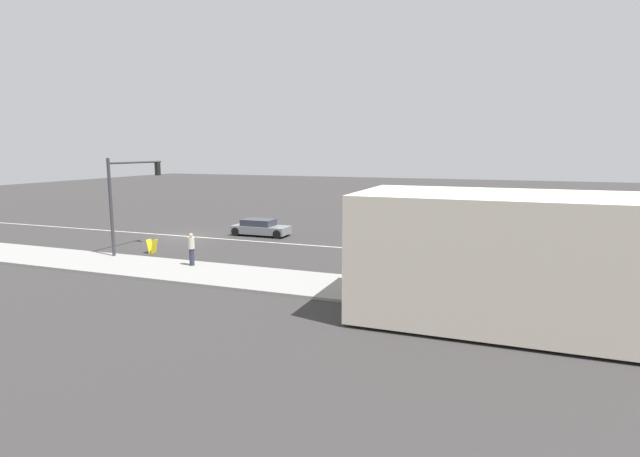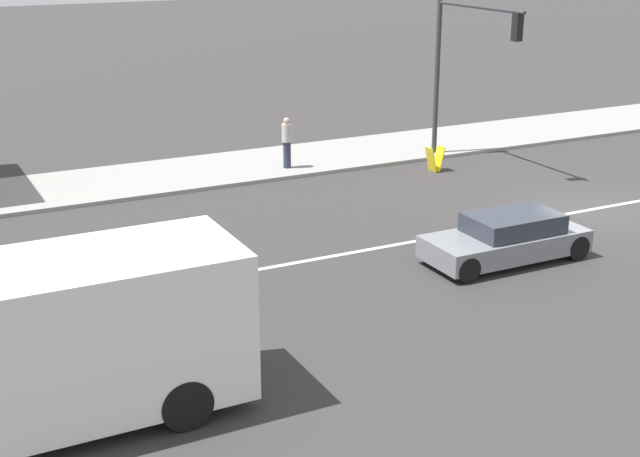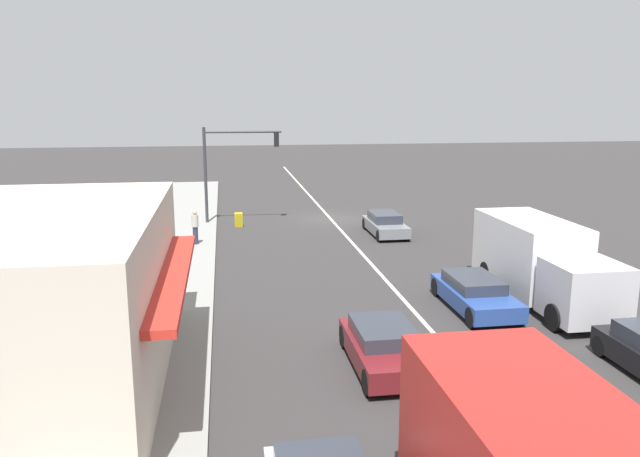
{
  "view_description": "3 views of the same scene",
  "coord_description": "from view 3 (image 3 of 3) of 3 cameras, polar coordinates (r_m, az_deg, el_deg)",
  "views": [
    {
      "loc": [
        29.65,
        21.78,
        6.18
      ],
      "look_at": [
        1.22,
        10.93,
        1.36
      ],
      "focal_mm": 28.0,
      "sensor_mm": 36.0,
      "label": 1
    },
    {
      "loc": [
        -18.63,
        18.53,
        7.92
      ],
      "look_at": [
        -1.53,
        9.85,
        1.38
      ],
      "focal_mm": 50.0,
      "sensor_mm": 36.0,
      "label": 2
    },
    {
      "loc": [
        6.47,
        37.59,
        7.38
      ],
      "look_at": [
        1.92,
        8.18,
        1.12
      ],
      "focal_mm": 35.0,
      "sensor_mm": 36.0,
      "label": 3
    }
  ],
  "objects": [
    {
      "name": "sedan_maroon",
      "position": [
        17.75,
        5.92,
        -10.7
      ],
      "size": [
        1.88,
        4.02,
        1.18
      ],
      "color": "maroon",
      "rests_on": "ground"
    },
    {
      "name": "lane_marking_center",
      "position": [
        38.85,
        0.95,
        0.92
      ],
      "size": [
        0.16,
        60.0,
        0.01
      ],
      "primitive_type": "cube",
      "color": "beige",
      "rests_on": "ground"
    },
    {
      "name": "warning_aframe_sign",
      "position": [
        36.46,
        -7.44,
        0.77
      ],
      "size": [
        0.45,
        0.53,
        0.84
      ],
      "color": "yellow",
      "rests_on": "ground"
    },
    {
      "name": "building_corner_store",
      "position": [
        17.17,
        -23.56,
        -6.07
      ],
      "size": [
        6.26,
        10.54,
        4.53
      ],
      "color": "beige",
      "rests_on": "sidewalk_right"
    },
    {
      "name": "coupe_blue",
      "position": [
        22.89,
        13.98,
        -5.78
      ],
      "size": [
        1.86,
        4.33,
        1.16
      ],
      "color": "#284793",
      "rests_on": "ground"
    },
    {
      "name": "delivery_truck",
      "position": [
        24.48,
        19.48,
        -2.8
      ],
      "size": [
        2.44,
        7.5,
        2.87
      ],
      "color": "silver",
      "rests_on": "ground"
    },
    {
      "name": "suv_grey",
      "position": [
        34.42,
        5.98,
        0.4
      ],
      "size": [
        1.72,
        4.15,
        1.19
      ],
      "color": "slate",
      "rests_on": "ground"
    },
    {
      "name": "traffic_signal_main",
      "position": [
        37.16,
        -8.27,
        6.37
      ],
      "size": [
        4.59,
        0.34,
        5.6
      ],
      "color": "#333338",
      "rests_on": "sidewalk_right"
    },
    {
      "name": "ground_plane",
      "position": [
        21.91,
        9.01,
        -7.97
      ],
      "size": [
        160.0,
        160.0,
        0.0
      ],
      "primitive_type": "plane",
      "color": "#333030"
    },
    {
      "name": "pedestrian",
      "position": [
        32.01,
        -11.35,
        0.19
      ],
      "size": [
        0.34,
        0.34,
        1.73
      ],
      "color": "#282D42",
      "rests_on": "sidewalk_right"
    },
    {
      "name": "sidewalk_right",
      "position": [
        20.6,
        -15.46,
        -9.39
      ],
      "size": [
        4.0,
        73.0,
        0.12
      ],
      "primitive_type": "cube",
      "color": "gray",
      "rests_on": "ground"
    }
  ]
}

